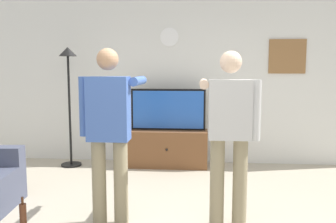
% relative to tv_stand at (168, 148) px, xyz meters
% --- Properties ---
extents(back_wall, '(6.40, 0.10, 2.70)m').
position_rel_tv_stand_xyz_m(back_wall, '(0.18, 0.35, 1.06)').
color(back_wall, silver).
rests_on(back_wall, ground_plane).
extents(tv_stand, '(1.25, 0.46, 0.58)m').
position_rel_tv_stand_xyz_m(tv_stand, '(0.00, 0.00, 0.00)').
color(tv_stand, brown).
rests_on(tv_stand, ground_plane).
extents(television, '(1.18, 0.07, 0.66)m').
position_rel_tv_stand_xyz_m(television, '(-0.00, 0.05, 0.62)').
color(television, black).
rests_on(television, tv_stand).
extents(wall_clock, '(0.30, 0.03, 0.30)m').
position_rel_tv_stand_xyz_m(wall_clock, '(0.00, 0.29, 1.77)').
color(wall_clock, white).
extents(framed_picture, '(0.57, 0.04, 0.54)m').
position_rel_tv_stand_xyz_m(framed_picture, '(1.88, 0.30, 1.46)').
color(framed_picture, olive).
extents(floor_lamp, '(0.32, 0.32, 1.89)m').
position_rel_tv_stand_xyz_m(floor_lamp, '(-1.56, -0.10, 1.06)').
color(floor_lamp, black).
rests_on(floor_lamp, ground_plane).
extents(person_standing_nearer_lamp, '(0.58, 0.78, 1.75)m').
position_rel_tv_stand_xyz_m(person_standing_nearer_lamp, '(-0.39, -2.18, 0.70)').
color(person_standing_nearer_lamp, gray).
rests_on(person_standing_nearer_lamp, ground_plane).
extents(person_standing_nearer_couch, '(0.58, 0.78, 1.72)m').
position_rel_tv_stand_xyz_m(person_standing_nearer_couch, '(0.78, -2.13, 0.68)').
color(person_standing_nearer_couch, gray).
rests_on(person_standing_nearer_couch, ground_plane).
extents(beverage_bottle, '(0.07, 0.07, 0.33)m').
position_rel_tv_stand_xyz_m(beverage_bottle, '(-1.19, -2.40, -0.16)').
color(beverage_bottle, '#592D19').
rests_on(beverage_bottle, ground_plane).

